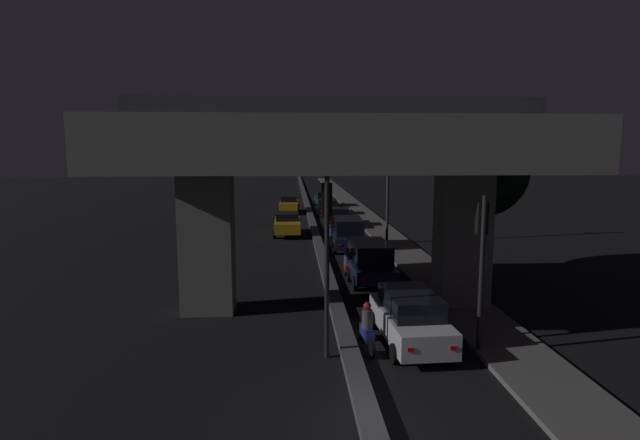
{
  "coord_description": "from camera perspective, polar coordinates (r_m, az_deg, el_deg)",
  "views": [
    {
      "loc": [
        -1.68,
        -10.11,
        6.06
      ],
      "look_at": [
        0.14,
        21.41,
        1.55
      ],
      "focal_mm": 28.0,
      "sensor_mm": 36.0,
      "label": 1
    }
  ],
  "objects": [
    {
      "name": "roadside_tree_kerbside_near",
      "position": [
        25.01,
        17.9,
        5.4
      ],
      "size": [
        4.46,
        4.46,
        7.28
      ],
      "color": "#38281C",
      "rests_on": "ground_plane"
    },
    {
      "name": "car_dark_blue_third",
      "position": [
        30.23,
        3.25,
        -1.52
      ],
      "size": [
        2.09,
        4.19,
        1.9
      ],
      "rotation": [
        0.0,
        0.0,
        1.53
      ],
      "color": "#141938",
      "rests_on": "ground_plane"
    },
    {
      "name": "car_dark_blue_second",
      "position": [
        22.98,
        5.72,
        -4.68
      ],
      "size": [
        2.1,
        4.07,
        1.85
      ],
      "rotation": [
        0.0,
        0.0,
        1.6
      ],
      "color": "#141938",
      "rests_on": "ground_plane"
    },
    {
      "name": "motorcycle_red_filtering_mid",
      "position": [
        23.59,
        3.13,
        -5.2
      ],
      "size": [
        0.32,
        1.85,
        1.47
      ],
      "rotation": [
        0.0,
        0.0,
        1.56
      ],
      "color": "black",
      "rests_on": "ground_plane"
    },
    {
      "name": "car_white_lead",
      "position": [
        16.09,
        10.25,
        -10.88
      ],
      "size": [
        2.01,
        4.34,
        1.66
      ],
      "rotation": [
        0.0,
        0.0,
        1.62
      ],
      "color": "silver",
      "rests_on": "ground_plane"
    },
    {
      "name": "car_taxi_yellow_second_oncoming",
      "position": [
        47.79,
        -3.56,
        1.8
      ],
      "size": [
        1.99,
        4.13,
        1.57
      ],
      "rotation": [
        0.0,
        0.0,
        -1.6
      ],
      "color": "gold",
      "rests_on": "ground_plane"
    },
    {
      "name": "car_dark_green_sixth",
      "position": [
        52.3,
        0.44,
        2.41
      ],
      "size": [
        1.97,
        4.41,
        1.62
      ],
      "rotation": [
        0.0,
        0.0,
        1.61
      ],
      "color": "black",
      "rests_on": "ground_plane"
    },
    {
      "name": "motorcycle_blue_filtering_near",
      "position": [
        15.63,
        5.41,
        -12.29
      ],
      "size": [
        0.34,
        1.92,
        1.46
      ],
      "rotation": [
        0.0,
        0.0,
        1.64
      ],
      "color": "black",
      "rests_on": "ground_plane"
    },
    {
      "name": "car_black_fifth",
      "position": [
        45.85,
        0.91,
        1.52
      ],
      "size": [
        2.15,
        4.65,
        1.47
      ],
      "rotation": [
        0.0,
        0.0,
        1.53
      ],
      "color": "black",
      "rests_on": "ground_plane"
    },
    {
      "name": "car_taxi_yellow_lead_oncoming",
      "position": [
        35.43,
        -3.75,
        -0.39
      ],
      "size": [
        1.96,
        4.36,
        1.56
      ],
      "rotation": [
        0.0,
        0.0,
        -1.57
      ],
      "color": "gold",
      "rests_on": "ground_plane"
    },
    {
      "name": "car_black_fourth",
      "position": [
        38.95,
        2.05,
        0.32
      ],
      "size": [
        2.13,
        4.49,
        1.51
      ],
      "rotation": [
        0.0,
        0.0,
        1.53
      ],
      "color": "black",
      "rests_on": "ground_plane"
    },
    {
      "name": "pedestrian_on_sidewalk",
      "position": [
        20.85,
        16.9,
        -6.29
      ],
      "size": [
        0.36,
        0.36,
        1.68
      ],
      "color": "black",
      "rests_on": "sidewalk_right"
    },
    {
      "name": "ground_plane",
      "position": [
        11.91,
        5.7,
        -22.52
      ],
      "size": [
        200.0,
        200.0,
        0.0
      ],
      "primitive_type": "plane",
      "color": "black"
    },
    {
      "name": "traffic_light_right_of_median",
      "position": [
        15.3,
        17.96,
        -2.9
      ],
      "size": [
        0.3,
        0.49,
        4.74
      ],
      "color": "black",
      "rests_on": "ground_plane"
    },
    {
      "name": "sidewalk_right",
      "position": [
        39.13,
        6.39,
        -0.71
      ],
      "size": [
        2.27,
        126.0,
        0.16
      ],
      "primitive_type": "cube",
      "color": "#5B5956",
      "rests_on": "ground_plane"
    },
    {
      "name": "median_divider",
      "position": [
        45.53,
        -1.16,
        0.64
      ],
      "size": [
        0.56,
        126.0,
        0.25
      ],
      "primitive_type": "cube",
      "color": "#4C4C51",
      "rests_on": "ground_plane"
    },
    {
      "name": "street_lamp",
      "position": [
        32.04,
        7.22,
        6.67
      ],
      "size": [
        2.55,
        0.32,
        9.0
      ],
      "color": "#2D2D30",
      "rests_on": "ground_plane"
    },
    {
      "name": "traffic_light_left_of_median",
      "position": [
        14.23,
        0.78,
        -1.79
      ],
      "size": [
        0.3,
        0.49,
        5.3
      ],
      "color": "black",
      "rests_on": "ground_plane"
    },
    {
      "name": "motorcycle_black_filtering_far",
      "position": [
        31.21,
        1.28,
        -1.92
      ],
      "size": [
        0.32,
        1.76,
        1.42
      ],
      "rotation": [
        0.0,
        0.0,
        1.58
      ],
      "color": "black",
      "rests_on": "ground_plane"
    },
    {
      "name": "elevated_overpass",
      "position": [
        18.41,
        1.94,
        7.43
      ],
      "size": [
        15.34,
        9.12,
        7.94
      ],
      "color": "gray",
      "rests_on": "ground_plane"
    }
  ]
}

